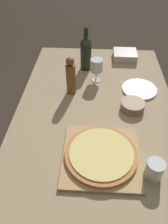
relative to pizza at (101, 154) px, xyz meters
name	(u,v)px	position (x,y,z in m)	size (l,w,h in m)	color
ground_plane	(92,195)	(-0.03, 0.19, -0.80)	(12.00, 12.00, 0.00)	#382D23
dining_table	(95,138)	(-0.03, 0.19, -0.11)	(0.94, 1.80, 0.77)	#9E8966
cutting_board	(101,156)	(0.00, 0.00, -0.02)	(0.36, 0.36, 0.02)	tan
pizza	(101,154)	(0.00, 0.00, 0.00)	(0.34, 0.34, 0.02)	#BC7A3D
wine_bottle	(86,53)	(-0.11, 0.78, 0.09)	(0.08, 0.08, 0.30)	black
pepper_mill	(71,77)	(-0.19, 0.49, 0.09)	(0.06, 0.06, 0.25)	brown
wine_glass	(97,66)	(-0.03, 0.63, 0.08)	(0.08, 0.08, 0.16)	silver
small_bowl	(133,106)	(0.18, 0.36, 0.00)	(0.14, 0.14, 0.05)	#84664C
drinking_tumbler	(154,170)	(0.22, -0.09, 0.02)	(0.08, 0.08, 0.10)	silver
dinner_plate	(139,89)	(0.25, 0.54, -0.02)	(0.22, 0.22, 0.01)	silver
food_container	(125,55)	(0.18, 0.94, 0.00)	(0.18, 0.16, 0.06)	#BCB7AD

